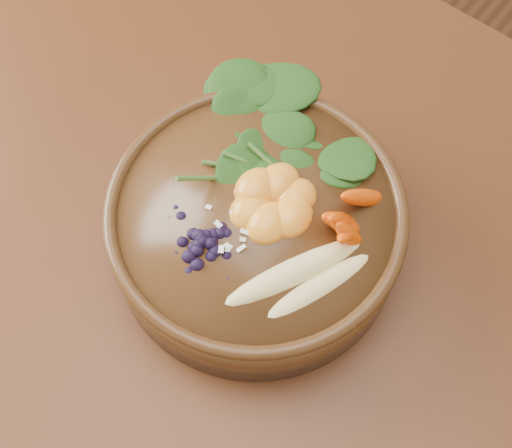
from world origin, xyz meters
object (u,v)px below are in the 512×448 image
(banana_halves, at_px, (308,273))
(blueberry_pile, at_px, (200,232))
(carrot_cluster, at_px, (360,195))
(mandarin_cluster, at_px, (274,195))
(dining_table, at_px, (143,222))
(kale_heap, at_px, (286,136))
(stoneware_bowl, at_px, (256,228))

(banana_halves, distance_m, blueberry_pile, 0.11)
(carrot_cluster, xyz_separation_m, mandarin_cluster, (-0.07, -0.04, -0.02))
(carrot_cluster, height_order, mandarin_cluster, carrot_cluster)
(banana_halves, distance_m, mandarin_cluster, 0.08)
(carrot_cluster, distance_m, blueberry_pile, 0.15)
(dining_table, bearing_deg, blueberry_pile, -12.58)
(kale_heap, distance_m, mandarin_cluster, 0.06)
(kale_heap, relative_size, carrot_cluster, 2.38)
(dining_table, distance_m, mandarin_cluster, 0.25)
(blueberry_pile, bearing_deg, carrot_cluster, 49.31)
(kale_heap, height_order, banana_halves, kale_heap)
(stoneware_bowl, bearing_deg, kale_heap, 105.72)
(kale_heap, bearing_deg, blueberry_pile, -89.34)
(dining_table, xyz_separation_m, blueberry_pile, (0.14, -0.03, 0.19))
(kale_heap, xyz_separation_m, mandarin_cluster, (0.03, -0.06, -0.01))
(kale_heap, distance_m, blueberry_pile, 0.13)
(mandarin_cluster, bearing_deg, banana_halves, -30.89)
(banana_halves, bearing_deg, blueberry_pile, -141.51)
(kale_heap, bearing_deg, dining_table, -142.88)
(stoneware_bowl, xyz_separation_m, mandarin_cluster, (0.01, 0.02, 0.06))
(banana_halves, bearing_deg, carrot_cluster, 113.06)
(kale_heap, bearing_deg, stoneware_bowl, -74.28)
(kale_heap, bearing_deg, mandarin_cluster, -62.93)
(carrot_cluster, relative_size, banana_halves, 0.53)
(stoneware_bowl, distance_m, banana_halves, 0.10)
(dining_table, distance_m, kale_heap, 0.26)
(banana_halves, relative_size, mandarin_cluster, 1.66)
(stoneware_bowl, height_order, mandarin_cluster, mandarin_cluster)
(stoneware_bowl, bearing_deg, blueberry_pile, -108.28)
(kale_heap, relative_size, banana_halves, 1.25)
(stoneware_bowl, height_order, carrot_cluster, carrot_cluster)
(dining_table, bearing_deg, carrot_cluster, 19.59)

